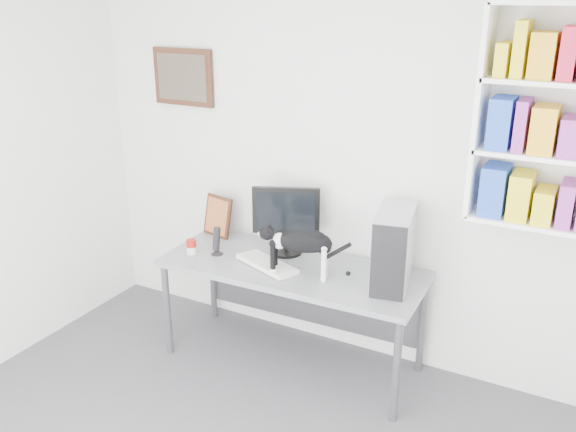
{
  "coord_description": "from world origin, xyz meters",
  "views": [
    {
      "loc": [
        1.57,
        -1.73,
        2.51
      ],
      "look_at": [
        -0.18,
        1.53,
        1.14
      ],
      "focal_mm": 38.0,
      "sensor_mm": 36.0,
      "label": 1
    }
  ],
  "objects_px": {
    "bookshelf": "(576,121)",
    "leaning_print": "(218,215)",
    "desk": "(292,315)",
    "cat": "(301,253)",
    "pc_tower": "(394,248)",
    "keyboard": "(267,264)",
    "soup_can": "(192,247)",
    "speaker": "(217,240)",
    "monitor": "(286,220)"
  },
  "relations": [
    {
      "from": "soup_can",
      "to": "bookshelf",
      "type": "bearing_deg",
      "value": 9.9
    },
    {
      "from": "pc_tower",
      "to": "cat",
      "type": "relative_size",
      "value": 0.9
    },
    {
      "from": "bookshelf",
      "to": "desk",
      "type": "relative_size",
      "value": 0.69
    },
    {
      "from": "monitor",
      "to": "soup_can",
      "type": "height_order",
      "value": "monitor"
    },
    {
      "from": "pc_tower",
      "to": "speaker",
      "type": "xyz_separation_m",
      "value": [
        -1.24,
        -0.15,
        -0.14
      ]
    },
    {
      "from": "pc_tower",
      "to": "keyboard",
      "type": "bearing_deg",
      "value": 179.67
    },
    {
      "from": "monitor",
      "to": "keyboard",
      "type": "distance_m",
      "value": 0.35
    },
    {
      "from": "desk",
      "to": "cat",
      "type": "height_order",
      "value": "cat"
    },
    {
      "from": "keyboard",
      "to": "leaning_print",
      "type": "distance_m",
      "value": 0.7
    },
    {
      "from": "bookshelf",
      "to": "pc_tower",
      "type": "height_order",
      "value": "bookshelf"
    },
    {
      "from": "bookshelf",
      "to": "soup_can",
      "type": "distance_m",
      "value": 2.57
    },
    {
      "from": "bookshelf",
      "to": "keyboard",
      "type": "height_order",
      "value": "bookshelf"
    },
    {
      "from": "leaning_print",
      "to": "speaker",
      "type": "bearing_deg",
      "value": -44.81
    },
    {
      "from": "bookshelf",
      "to": "leaning_print",
      "type": "bearing_deg",
      "value": -179.57
    },
    {
      "from": "speaker",
      "to": "leaning_print",
      "type": "xyz_separation_m",
      "value": [
        -0.2,
        0.31,
        0.05
      ]
    },
    {
      "from": "desk",
      "to": "keyboard",
      "type": "xyz_separation_m",
      "value": [
        -0.15,
        -0.08,
        0.39
      ]
    },
    {
      "from": "keyboard",
      "to": "leaning_print",
      "type": "height_order",
      "value": "leaning_print"
    },
    {
      "from": "monitor",
      "to": "leaning_print",
      "type": "distance_m",
      "value": 0.63
    },
    {
      "from": "keyboard",
      "to": "soup_can",
      "type": "distance_m",
      "value": 0.58
    },
    {
      "from": "speaker",
      "to": "cat",
      "type": "relative_size",
      "value": 0.39
    },
    {
      "from": "keyboard",
      "to": "speaker",
      "type": "xyz_separation_m",
      "value": [
        -0.41,
        0.01,
        0.09
      ]
    },
    {
      "from": "monitor",
      "to": "leaning_print",
      "type": "bearing_deg",
      "value": 151.86
    },
    {
      "from": "keyboard",
      "to": "leaning_print",
      "type": "relative_size",
      "value": 1.47
    },
    {
      "from": "speaker",
      "to": "soup_can",
      "type": "xyz_separation_m",
      "value": [
        -0.16,
        -0.08,
        -0.05
      ]
    },
    {
      "from": "desk",
      "to": "cat",
      "type": "xyz_separation_m",
      "value": [
        0.13,
        -0.11,
        0.54
      ]
    },
    {
      "from": "bookshelf",
      "to": "keyboard",
      "type": "distance_m",
      "value": 2.07
    },
    {
      "from": "speaker",
      "to": "leaning_print",
      "type": "distance_m",
      "value": 0.37
    },
    {
      "from": "pc_tower",
      "to": "cat",
      "type": "xyz_separation_m",
      "value": [
        -0.55,
        -0.19,
        -0.08
      ]
    },
    {
      "from": "desk",
      "to": "monitor",
      "type": "bearing_deg",
      "value": 126.12
    },
    {
      "from": "keyboard",
      "to": "leaning_print",
      "type": "xyz_separation_m",
      "value": [
        -0.61,
        0.32,
        0.14
      ]
    },
    {
      "from": "bookshelf",
      "to": "monitor",
      "type": "height_order",
      "value": "bookshelf"
    },
    {
      "from": "speaker",
      "to": "soup_can",
      "type": "distance_m",
      "value": 0.19
    },
    {
      "from": "bookshelf",
      "to": "soup_can",
      "type": "relative_size",
      "value": 11.76
    },
    {
      "from": "pc_tower",
      "to": "leaning_print",
      "type": "bearing_deg",
      "value": 162.56
    },
    {
      "from": "desk",
      "to": "speaker",
      "type": "bearing_deg",
      "value": -174.71
    },
    {
      "from": "desk",
      "to": "pc_tower",
      "type": "bearing_deg",
      "value": 5.06
    },
    {
      "from": "soup_can",
      "to": "speaker",
      "type": "bearing_deg",
      "value": 25.28
    },
    {
      "from": "pc_tower",
      "to": "cat",
      "type": "bearing_deg",
      "value": -171.91
    },
    {
      "from": "monitor",
      "to": "cat",
      "type": "height_order",
      "value": "monitor"
    },
    {
      "from": "keyboard",
      "to": "bookshelf",
      "type": "bearing_deg",
      "value": 31.71
    },
    {
      "from": "monitor",
      "to": "pc_tower",
      "type": "height_order",
      "value": "monitor"
    },
    {
      "from": "keyboard",
      "to": "speaker",
      "type": "relative_size",
      "value": 2.23
    },
    {
      "from": "bookshelf",
      "to": "cat",
      "type": "xyz_separation_m",
      "value": [
        -1.46,
        -0.37,
        -0.93
      ]
    },
    {
      "from": "soup_can",
      "to": "keyboard",
      "type": "bearing_deg",
      "value": 6.8
    },
    {
      "from": "bookshelf",
      "to": "monitor",
      "type": "bearing_deg",
      "value": -177.5
    },
    {
      "from": "monitor",
      "to": "pc_tower",
      "type": "distance_m",
      "value": 0.83
    },
    {
      "from": "pc_tower",
      "to": "bookshelf",
      "type": "bearing_deg",
      "value": -0.16
    },
    {
      "from": "monitor",
      "to": "speaker",
      "type": "distance_m",
      "value": 0.51
    },
    {
      "from": "desk",
      "to": "cat",
      "type": "relative_size",
      "value": 3.31
    },
    {
      "from": "keyboard",
      "to": "cat",
      "type": "bearing_deg",
      "value": 13.73
    }
  ]
}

